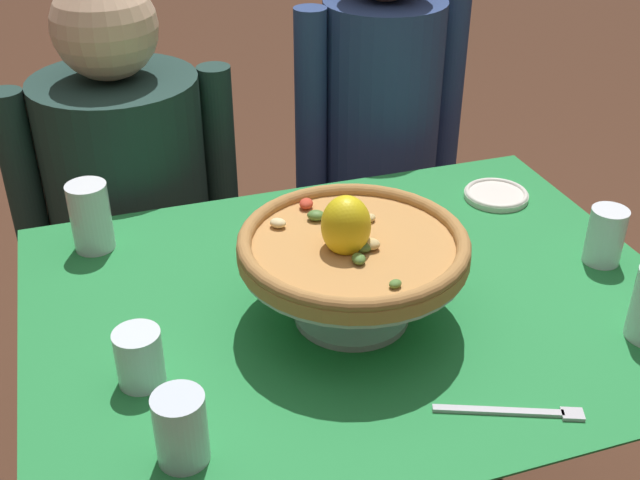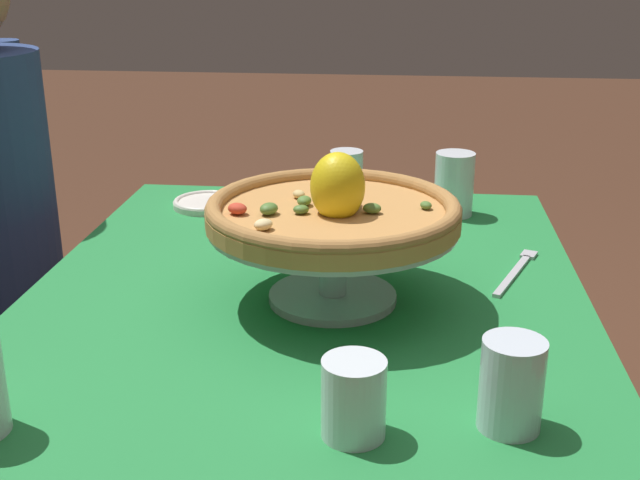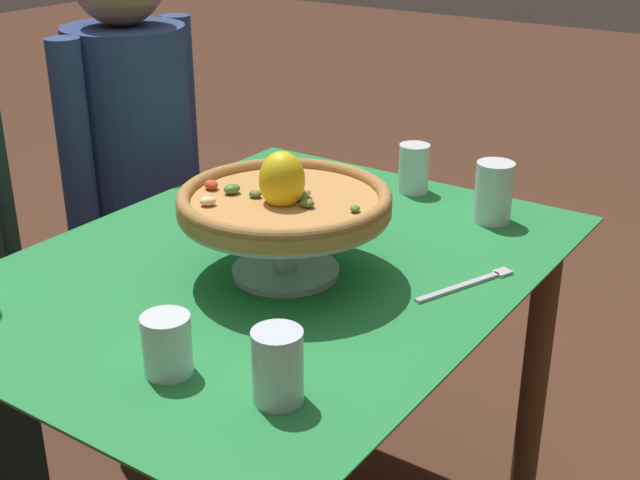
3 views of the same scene
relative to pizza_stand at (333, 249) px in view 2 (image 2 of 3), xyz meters
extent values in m
cylinder|color=brown|center=(0.51, -0.31, -0.45)|extent=(0.06, 0.06, 0.68)
cylinder|color=brown|center=(0.51, 0.40, -0.45)|extent=(0.06, 0.06, 0.68)
cube|color=brown|center=(0.03, 0.04, -0.10)|extent=(1.09, 0.83, 0.02)
cube|color=#237F3D|center=(0.03, 0.04, -0.09)|extent=(1.13, 0.87, 0.00)
cylinder|color=#B7B7C1|center=(0.00, 0.00, -0.08)|extent=(0.19, 0.19, 0.01)
cylinder|color=#B7B7C1|center=(0.00, 0.00, -0.02)|extent=(0.04, 0.04, 0.10)
cylinder|color=#B7B7C1|center=(0.00, 0.00, 0.04)|extent=(0.37, 0.37, 0.01)
cylinder|color=#BC8447|center=(0.00, 0.00, 0.05)|extent=(0.38, 0.38, 0.02)
torus|color=#A6743E|center=(0.00, 0.00, 0.07)|extent=(0.38, 0.38, 0.02)
ellipsoid|color=#996B42|center=(0.00, -0.02, 0.07)|extent=(0.02, 0.02, 0.01)
ellipsoid|color=#C63D28|center=(0.00, -0.01, 0.07)|extent=(0.02, 0.02, 0.01)
ellipsoid|color=#4C7533|center=(-0.03, 0.04, 0.07)|extent=(0.02, 0.03, 0.01)
ellipsoid|color=#4C7533|center=(0.01, 0.05, 0.07)|extent=(0.03, 0.02, 0.01)
ellipsoid|color=#C63D28|center=(0.00, 0.00, 0.07)|extent=(0.03, 0.03, 0.01)
ellipsoid|color=beige|center=(-0.10, 0.09, 0.07)|extent=(0.04, 0.03, 0.02)
ellipsoid|color=#4C7533|center=(0.02, -0.14, 0.07)|extent=(0.03, 0.02, 0.01)
ellipsoid|color=tan|center=(0.05, 0.06, 0.07)|extent=(0.03, 0.03, 0.01)
ellipsoid|color=#4C7533|center=(0.01, -0.03, 0.07)|extent=(0.03, 0.03, 0.02)
ellipsoid|color=beige|center=(-0.03, 0.00, 0.07)|extent=(0.03, 0.03, 0.01)
ellipsoid|color=#C63D28|center=(-0.04, 0.14, 0.07)|extent=(0.03, 0.04, 0.02)
ellipsoid|color=#4C7533|center=(-0.01, -0.06, 0.07)|extent=(0.02, 0.03, 0.01)
ellipsoid|color=tan|center=(0.02, -0.03, 0.07)|extent=(0.04, 0.04, 0.02)
ellipsoid|color=#4C7533|center=(-0.03, 0.09, 0.07)|extent=(0.04, 0.03, 0.02)
ellipsoid|color=beige|center=(-0.01, 0.00, 0.07)|extent=(0.03, 0.03, 0.01)
ellipsoid|color=yellow|center=(-0.02, -0.01, 0.10)|extent=(0.09, 0.09, 0.10)
cylinder|color=white|center=(0.44, -0.20, -0.02)|extent=(0.08, 0.08, 0.13)
cylinder|color=silver|center=(0.44, -0.20, -0.04)|extent=(0.07, 0.07, 0.08)
cylinder|color=silver|center=(-0.36, -0.05, -0.04)|extent=(0.07, 0.07, 0.09)
cylinder|color=silver|center=(-0.36, -0.05, -0.06)|extent=(0.06, 0.06, 0.05)
cylinder|color=silver|center=(-0.32, -0.23, -0.03)|extent=(0.07, 0.07, 0.11)
cylinder|color=silver|center=(-0.32, -0.23, -0.05)|extent=(0.06, 0.06, 0.07)
cylinder|color=white|center=(0.51, 0.02, -0.03)|extent=(0.07, 0.07, 0.11)
cylinder|color=silver|center=(0.51, 0.02, -0.06)|extent=(0.06, 0.06, 0.04)
cylinder|color=silver|center=(0.44, 0.30, -0.08)|extent=(0.14, 0.14, 0.01)
torus|color=silver|center=(0.44, 0.30, -0.07)|extent=(0.14, 0.14, 0.01)
cube|color=#B7B7C1|center=(0.12, -0.28, -0.08)|extent=(0.18, 0.08, 0.01)
cube|color=#B7B7C1|center=(0.22, -0.32, -0.08)|extent=(0.04, 0.03, 0.01)
cube|color=#1E3833|center=(0.36, 0.75, -0.57)|extent=(0.29, 0.33, 0.44)
cylinder|color=navy|center=(0.55, 0.76, -0.01)|extent=(0.08, 0.08, 0.50)
camera|label=1|loc=(-0.39, -1.00, 0.72)|focal=43.98mm
camera|label=2|loc=(-1.13, -0.10, 0.43)|focal=45.80mm
camera|label=3|loc=(-1.10, -0.83, 0.59)|focal=47.65mm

